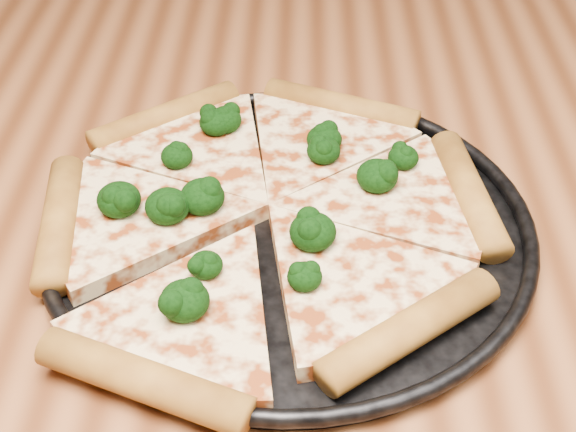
{
  "coord_description": "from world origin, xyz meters",
  "views": [
    {
      "loc": [
        0.0,
        -0.39,
        1.12
      ],
      "look_at": [
        -0.01,
        0.04,
        0.77
      ],
      "focal_mm": 51.66,
      "sensor_mm": 36.0,
      "label": 1
    }
  ],
  "objects": [
    {
      "name": "dining_table",
      "position": [
        0.0,
        0.0,
        0.66
      ],
      "size": [
        1.2,
        0.9,
        0.75
      ],
      "color": "brown",
      "rests_on": "ground"
    },
    {
      "name": "pizza_pan",
      "position": [
        -0.01,
        0.04,
        0.76
      ],
      "size": [
        0.33,
        0.33,
        0.02
      ],
      "color": "black",
      "rests_on": "dining_table"
    },
    {
      "name": "pizza",
      "position": [
        -0.02,
        0.04,
        0.77
      ],
      "size": [
        0.31,
        0.35,
        0.02
      ],
      "rotation": [
        0.0,
        0.0,
        -0.39
      ],
      "color": "beige",
      "rests_on": "pizza_pan"
    },
    {
      "name": "broccoli_florets",
      "position": [
        -0.03,
        0.05,
        0.78
      ],
      "size": [
        0.22,
        0.22,
        0.02
      ],
      "color": "black",
      "rests_on": "pizza"
    }
  ]
}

